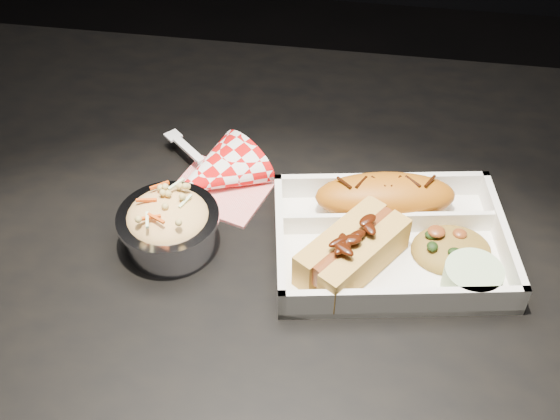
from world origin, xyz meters
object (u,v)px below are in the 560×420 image
Objects in this scene: fried_pastry at (385,196)px; foil_coleslaw_cup at (169,224)px; food_tray at (390,244)px; hotdog at (353,249)px; dining_table at (288,286)px; napkin_fork at (214,175)px.

fried_pastry is 1.44× the size of foil_coleslaw_cup.
fried_pastry is (-0.01, 0.05, 0.02)m from food_tray.
hotdog is at bearing -108.68° from fried_pastry.
foil_coleslaw_cup is (-0.24, -0.03, 0.02)m from food_tray.
foil_coleslaw_cup is (-0.13, -0.04, 0.12)m from dining_table.
dining_table is at bearing 165.87° from food_tray.
fried_pastry is 1.04× the size of napkin_fork.
foil_coleslaw_cup reaches higher than napkin_fork.
fried_pastry is at bearing 36.49° from napkin_fork.
fried_pastry is 0.21m from napkin_fork.
hotdog reaches higher than fried_pastry.
napkin_fork is at bearing 91.95° from hotdog.
napkin_fork reaches higher than hotdog.
food_tray is at bearing -4.05° from dining_table.
hotdog is 0.89× the size of napkin_fork.
dining_table is 7.77× the size of napkin_fork.
fried_pastry is 0.24m from foil_coleslaw_cup.
dining_table is 4.32× the size of food_tray.
dining_table is at bearing 15.67° from foil_coleslaw_cup.
napkin_fork reaches higher than dining_table.
napkin_fork is at bearing 173.61° from fried_pastry.
dining_table is at bearing 8.67° from napkin_fork.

